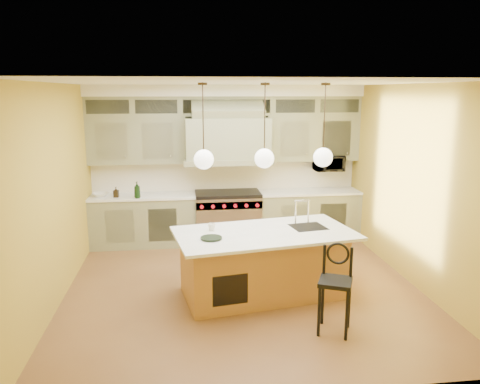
{
  "coord_description": "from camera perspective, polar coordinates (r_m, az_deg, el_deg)",
  "views": [
    {
      "loc": [
        -0.83,
        -6.29,
        2.79
      ],
      "look_at": [
        0.05,
        0.7,
        1.27
      ],
      "focal_mm": 35.0,
      "sensor_mm": 36.0,
      "label": 1
    }
  ],
  "objects": [
    {
      "name": "cup",
      "position": [
        6.42,
        -3.48,
        -4.29
      ],
      "size": [
        0.12,
        0.12,
        0.1
      ],
      "primitive_type": "imported",
      "rotation": [
        0.0,
        0.0,
        -0.17
      ],
      "color": "white",
      "rests_on": "kitchen_island"
    },
    {
      "name": "wall_left",
      "position": [
        6.65,
        -21.55,
        -0.3
      ],
      "size": [
        0.0,
        5.0,
        5.0
      ],
      "primitive_type": "plane",
      "rotation": [
        1.57,
        0.0,
        1.57
      ],
      "color": "#B39531",
      "rests_on": "ground"
    },
    {
      "name": "pendant_left",
      "position": [
        6.11,
        -4.45,
        4.25
      ],
      "size": [
        0.26,
        0.26,
        1.11
      ],
      "color": "#2D2319",
      "rests_on": "ceiling"
    },
    {
      "name": "pendant_center",
      "position": [
        6.2,
        2.98,
        4.38
      ],
      "size": [
        0.26,
        0.26,
        1.11
      ],
      "color": "#2D2319",
      "rests_on": "ceiling"
    },
    {
      "name": "ceiling",
      "position": [
        6.35,
        0.36,
        13.19
      ],
      "size": [
        5.0,
        5.0,
        0.0
      ],
      "primitive_type": "plane",
      "rotation": [
        3.14,
        0.0,
        0.0
      ],
      "color": "white",
      "rests_on": "wall_back"
    },
    {
      "name": "counter_stool",
      "position": [
        5.66,
        11.58,
        -10.87
      ],
      "size": [
        0.49,
        0.49,
        1.06
      ],
      "rotation": [
        0.0,
        0.0,
        -0.43
      ],
      "color": "black",
      "rests_on": "floor"
    },
    {
      "name": "kitchen_island",
      "position": [
        6.56,
        2.89,
        -8.51
      ],
      "size": [
        2.58,
        1.65,
        1.35
      ],
      "rotation": [
        0.0,
        0.0,
        0.17
      ],
      "color": "#A3763A",
      "rests_on": "floor"
    },
    {
      "name": "microwave",
      "position": [
        9.08,
        10.76,
        3.49
      ],
      "size": [
        0.54,
        0.37,
        0.3
      ],
      "primitive_type": "imported",
      "color": "black",
      "rests_on": "back_cabinetry"
    },
    {
      "name": "fruit_bowl",
      "position": [
        8.76,
        -16.66,
        -0.3
      ],
      "size": [
        0.31,
        0.31,
        0.07
      ],
      "primitive_type": "imported",
      "rotation": [
        0.0,
        0.0,
        0.15
      ],
      "color": "white",
      "rests_on": "back_cabinetry"
    },
    {
      "name": "oil_bottle_a",
      "position": [
        8.43,
        -12.43,
        0.25
      ],
      "size": [
        0.13,
        0.13,
        0.3
      ],
      "primitive_type": "imported",
      "rotation": [
        0.0,
        0.0,
        -0.17
      ],
      "color": "black",
      "rests_on": "back_cabinetry"
    },
    {
      "name": "floor",
      "position": [
        6.93,
        0.33,
        -11.54
      ],
      "size": [
        5.0,
        5.0,
        0.0
      ],
      "primitive_type": "plane",
      "color": "brown",
      "rests_on": "ground"
    },
    {
      "name": "oil_bottle_b",
      "position": [
        8.6,
        -14.87,
        -0.01
      ],
      "size": [
        0.1,
        0.1,
        0.19
      ],
      "primitive_type": "imported",
      "rotation": [
        0.0,
        0.0,
        -0.16
      ],
      "color": "black",
      "rests_on": "back_cabinetry"
    },
    {
      "name": "back_cabinetry",
      "position": [
        8.67,
        -1.59,
        3.16
      ],
      "size": [
        5.0,
        0.77,
        2.9
      ],
      "color": "gray",
      "rests_on": "floor"
    },
    {
      "name": "wall_right",
      "position": [
        7.24,
        20.35,
        0.77
      ],
      "size": [
        0.0,
        5.0,
        5.0
      ],
      "primitive_type": "plane",
      "rotation": [
        1.57,
        0.0,
        -1.57
      ],
      "color": "#B39531",
      "rests_on": "ground"
    },
    {
      "name": "wall_back",
      "position": [
        8.93,
        -1.76,
        3.55
      ],
      "size": [
        5.0,
        0.0,
        5.0
      ],
      "primitive_type": "plane",
      "rotation": [
        1.57,
        0.0,
        0.0
      ],
      "color": "#B39531",
      "rests_on": "ground"
    },
    {
      "name": "wall_front",
      "position": [
        4.11,
        4.95,
        -6.87
      ],
      "size": [
        5.0,
        0.0,
        5.0
      ],
      "primitive_type": "plane",
      "rotation": [
        -1.57,
        0.0,
        0.0
      ],
      "color": "#B39531",
      "rests_on": "ground"
    },
    {
      "name": "range",
      "position": [
        8.78,
        -1.49,
        -3.03
      ],
      "size": [
        1.2,
        0.74,
        0.96
      ],
      "color": "silver",
      "rests_on": "floor"
    },
    {
      "name": "pendant_right",
      "position": [
        6.38,
        10.09,
        4.44
      ],
      "size": [
        0.26,
        0.26,
        1.11
      ],
      "color": "#2D2319",
      "rests_on": "ceiling"
    }
  ]
}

